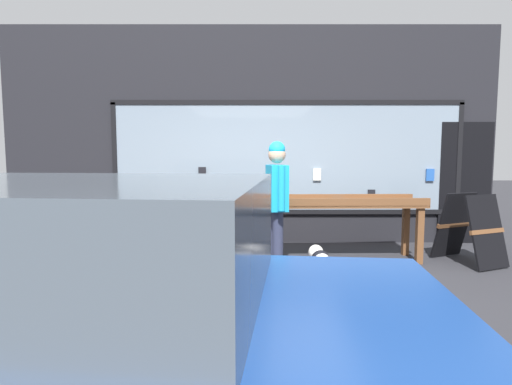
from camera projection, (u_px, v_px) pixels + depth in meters
The scene contains 8 objects.
ground_plane at pixel (247, 284), 4.75m from camera, with size 40.00×40.00×0.00m, color #2D2D33.
shopfront_facade at pixel (254, 138), 6.96m from camera, with size 8.46×0.29×3.73m.
display_table_left at pixel (158, 213), 5.82m from camera, with size 2.39×0.65×0.87m.
display_table_right at pixel (339, 209), 5.82m from camera, with size 2.39×0.71×0.94m.
person_browsing at pixel (276, 196), 5.17m from camera, with size 0.28×0.67×1.71m.
small_dog at pixel (319, 259), 4.94m from camera, with size 0.25×0.59×0.39m.
sandwich_board_sign at pixel (469, 228), 5.65m from camera, with size 0.85×0.99×0.98m.
parked_car at pixel (22, 314), 1.98m from camera, with size 4.39×2.26×1.41m.
Camera 1 is at (0.11, -4.62, 1.53)m, focal length 28.00 mm.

